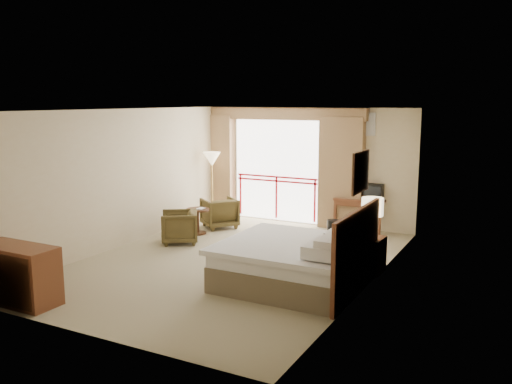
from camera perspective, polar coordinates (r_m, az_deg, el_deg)
The scene contains 29 objects.
floor at distance 9.82m, azimuth -2.41°, elevation -7.33°, with size 7.00×7.00×0.00m, color gray.
ceiling at distance 9.39m, azimuth -2.53°, elevation 8.63°, with size 7.00×7.00×0.00m, color white.
wall_back at distance 12.63m, azimuth 5.54°, elevation 2.73°, with size 5.00×5.00×0.00m, color beige.
wall_front at distance 6.77m, azimuth -17.53°, elevation -3.76°, with size 5.00×5.00×0.00m, color beige.
wall_left at distance 10.97m, azimuth -13.84°, elevation 1.44°, with size 7.00×7.00×0.00m, color beige.
wall_right at distance 8.55m, azimuth 12.19°, elevation -0.79°, with size 7.00×7.00×0.00m, color beige.
balcony_door at distance 12.95m, azimuth 2.21°, elevation 2.27°, with size 2.40×2.40×0.00m, color white.
balcony_railing at distance 12.99m, azimuth 2.17°, elevation 0.56°, with size 2.09×0.03×1.02m.
curtain_left at distance 13.62m, azimuth -4.31°, elevation 2.83°, with size 1.00×0.26×2.50m, color olive.
curtain_right at distance 12.21m, azimuth 8.96°, elevation 1.94°, with size 1.00×0.26×2.50m, color olive.
valance at distance 12.75m, azimuth 2.06°, elevation 8.25°, with size 4.40×0.22×0.28m, color olive.
hvac_vent at distance 12.09m, azimuth 11.32°, elevation 7.04°, with size 0.50×0.04×0.50m, color silver.
bed at distance 8.55m, azimuth 4.31°, elevation -7.31°, with size 2.13×2.06×0.97m.
headboard at distance 8.15m, azimuth 10.59°, elevation -6.29°, with size 0.06×2.10×1.30m, color #592A18.
framed_art at distance 7.91m, azimuth 10.94°, elevation 2.09°, with size 0.04×0.72×0.60m.
nightstand at distance 9.35m, azimuth 11.90°, elevation -6.49°, with size 0.42×0.50×0.60m, color #592A18.
table_lamp at distance 9.21m, azimuth 12.16°, elevation -1.61°, with size 0.36×0.36×0.64m.
phone at distance 9.13m, azimuth 11.41°, elevation -4.67°, with size 0.16×0.12×0.07m, color black.
desk at distance 12.27m, azimuth 10.98°, elevation -1.37°, with size 1.09×0.53×0.71m.
tv at distance 12.08m, azimuth 12.32°, elevation 0.01°, with size 0.39×0.31×0.35m.
coffee_maker at distance 12.27m, azimuth 9.40°, elevation 0.09°, with size 0.13×0.13×0.29m, color black.
cup at distance 12.20m, azimuth 9.98°, elevation -0.42°, with size 0.07×0.07×0.10m, color white.
wastebasket at distance 11.79m, azimuth 8.11°, elevation -3.69°, with size 0.26×0.26×0.32m, color black.
armchair_far at distance 12.41m, azimuth -3.84°, elevation -3.71°, with size 0.72×0.74×0.67m, color #43371B.
armchair_near at distance 11.17m, azimuth -8.03°, elevation -5.30°, with size 0.70×0.72×0.65m, color #43371B.
side_table at distance 11.75m, azimuth -6.14°, elevation -2.62°, with size 0.51×0.51×0.55m.
book at distance 11.72m, azimuth -6.16°, elevation -1.76°, with size 0.15×0.20×0.02m, color white.
floor_lamp at distance 12.99m, azimuth -4.66°, elevation 3.20°, with size 0.42×0.42×1.64m.
dresser at distance 8.50m, azimuth -23.85°, elevation -7.93°, with size 1.26×0.53×0.84m.
Camera 1 is at (4.72, -8.11, 2.88)m, focal length 38.00 mm.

